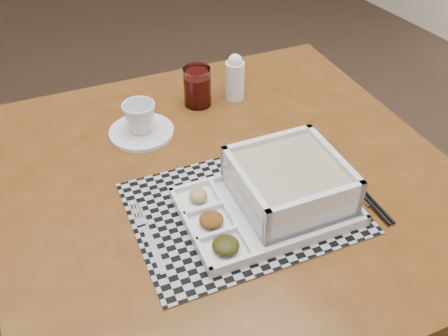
{
  "coord_description": "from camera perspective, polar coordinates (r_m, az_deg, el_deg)",
  "views": [
    {
      "loc": [
        -0.13,
        -1.42,
        1.38
      ],
      "look_at": [
        0.23,
        -0.77,
        0.76
      ],
      "focal_mm": 40.0,
      "sensor_mm": 36.0,
      "label": 1
    }
  ],
  "objects": [
    {
      "name": "cup",
      "position": [
        1.15,
        -9.61,
        5.72
      ],
      "size": [
        0.1,
        0.1,
        0.07
      ],
      "primitive_type": "imported",
      "rotation": [
        0.0,
        0.0,
        -0.34
      ],
      "color": "silver",
      "rests_on": "saucer"
    },
    {
      "name": "dining_table",
      "position": [
        1.1,
        0.41,
        -3.5
      ],
      "size": [
        1.03,
        1.03,
        0.7
      ],
      "color": "#50270E",
      "rests_on": "ground"
    },
    {
      "name": "serving_tray",
      "position": [
        0.96,
        6.68,
        -2.45
      ],
      "size": [
        0.34,
        0.25,
        0.09
      ],
      "color": "silver",
      "rests_on": "placemat"
    },
    {
      "name": "placemat",
      "position": [
        0.97,
        2.23,
        -4.57
      ],
      "size": [
        0.46,
        0.37,
        0.0
      ],
      "primitive_type": "cube",
      "rotation": [
        0.0,
        0.0,
        -0.11
      ],
      "color": "#9A9AA1",
      "rests_on": "dining_table"
    },
    {
      "name": "chopsticks",
      "position": [
        1.05,
        14.77,
        -1.83
      ],
      "size": [
        0.04,
        0.24,
        0.01
      ],
      "color": "black",
      "rests_on": "placemat"
    },
    {
      "name": "juice_glass",
      "position": [
        1.25,
        -3.06,
        9.13
      ],
      "size": [
        0.07,
        0.07,
        0.1
      ],
      "color": "white",
      "rests_on": "dining_table"
    },
    {
      "name": "floor",
      "position": [
        1.99,
        -17.01,
        -6.45
      ],
      "size": [
        5.0,
        5.0,
        0.0
      ],
      "primitive_type": "plane",
      "color": "black",
      "rests_on": "ground"
    },
    {
      "name": "spoon",
      "position": [
        1.09,
        12.31,
        0.41
      ],
      "size": [
        0.04,
        0.18,
        0.01
      ],
      "color": "silver",
      "rests_on": "placemat"
    },
    {
      "name": "saucer",
      "position": [
        1.17,
        -9.4,
        4.08
      ],
      "size": [
        0.15,
        0.15,
        0.01
      ],
      "primitive_type": "cylinder",
      "color": "silver",
      "rests_on": "dining_table"
    },
    {
      "name": "fork",
      "position": [
        0.93,
        -8.82,
        -7.63
      ],
      "size": [
        0.04,
        0.19,
        0.0
      ],
      "color": "silver",
      "rests_on": "placemat"
    },
    {
      "name": "creamer_bottle",
      "position": [
        1.26,
        1.24,
        10.31
      ],
      "size": [
        0.05,
        0.05,
        0.12
      ],
      "color": "silver",
      "rests_on": "dining_table"
    }
  ]
}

